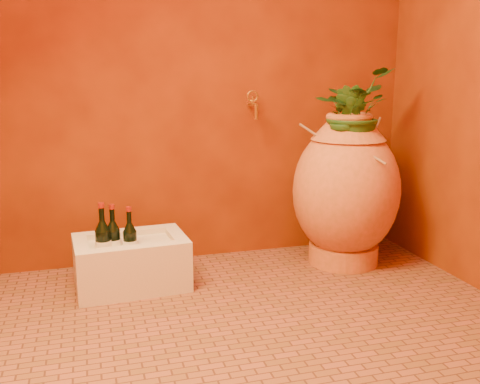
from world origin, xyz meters
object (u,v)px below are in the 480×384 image
object	(u,v)px
wine_bottle_a	(103,243)
wine_bottle_b	(114,242)
stone_basin	(131,263)
wine_bottle_c	(130,243)
wall_tap	(253,103)
amphora	(346,190)

from	to	relation	value
wine_bottle_a	wine_bottle_b	distance (m)	0.06
stone_basin	wine_bottle_c	xyz separation A→B (m)	(-0.00, -0.03, 0.12)
stone_basin	wall_tap	xyz separation A→B (m)	(0.76, 0.30, 0.80)
wine_bottle_a	wall_tap	size ratio (longest dim) A/B	2.00
amphora	wine_bottle_a	distance (m)	1.39
amphora	wine_bottle_c	world-z (taller)	amphora
stone_basin	wall_tap	world-z (taller)	wall_tap
amphora	wine_bottle_c	bearing A→B (deg)	-177.08
amphora	wine_bottle_c	size ratio (longest dim) A/B	2.99
stone_basin	wine_bottle_b	bearing A→B (deg)	-172.14
amphora	wine_bottle_c	distance (m)	1.26
amphora	wine_bottle_c	xyz separation A→B (m)	(-1.24, -0.06, -0.19)
amphora	wine_bottle_b	size ratio (longest dim) A/B	2.87
stone_basin	wall_tap	distance (m)	1.14
wine_bottle_a	amphora	bearing A→B (deg)	3.01
wine_bottle_b	wine_bottle_c	distance (m)	0.09
stone_basin	wine_bottle_c	distance (m)	0.13
stone_basin	wall_tap	size ratio (longest dim) A/B	3.62
amphora	stone_basin	distance (m)	1.28
wine_bottle_b	wall_tap	xyz separation A→B (m)	(0.84, 0.31, 0.67)
amphora	wine_bottle_a	xyz separation A→B (m)	(-1.37, -0.07, -0.18)
wine_bottle_b	wall_tap	bearing A→B (deg)	20.05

